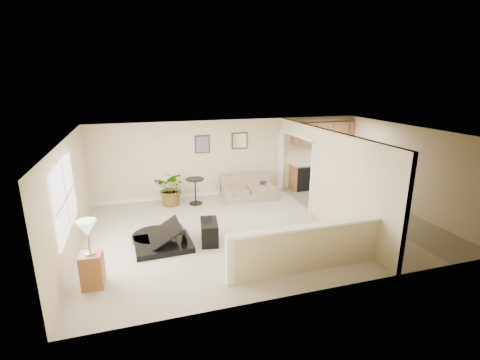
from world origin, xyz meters
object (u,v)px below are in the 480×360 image
object	(u,v)px
accent_table	(195,188)
palm_plant	(172,188)
loveseat	(248,187)
small_plant	(263,189)
piano	(160,225)
piano_bench	(209,232)
lamp_stand	(91,259)

from	to	relation	value
accent_table	palm_plant	xyz separation A→B (m)	(-0.70, 0.10, 0.01)
loveseat	accent_table	world-z (taller)	loveseat
loveseat	small_plant	world-z (taller)	loveseat
loveseat	palm_plant	size ratio (longest dim) A/B	1.37
piano	piano_bench	distance (m)	1.16
palm_plant	loveseat	bearing A→B (deg)	-0.47
small_plant	lamp_stand	world-z (taller)	lamp_stand
palm_plant	piano	bearing A→B (deg)	-102.16
accent_table	lamp_stand	world-z (taller)	lamp_stand
lamp_stand	accent_table	bearing A→B (deg)	56.09
loveseat	palm_plant	bearing A→B (deg)	-177.10
palm_plant	lamp_stand	size ratio (longest dim) A/B	0.95
piano	palm_plant	size ratio (longest dim) A/B	1.28
small_plant	palm_plant	bearing A→B (deg)	-178.03
small_plant	piano	bearing A→B (deg)	-142.56
piano_bench	lamp_stand	world-z (taller)	lamp_stand
loveseat	palm_plant	distance (m)	2.44
piano	piano_bench	xyz separation A→B (m)	(1.11, -0.18, -0.25)
loveseat	accent_table	xyz separation A→B (m)	(-1.73, -0.08, 0.16)
piano	loveseat	size ratio (longest dim) A/B	0.93
piano	palm_plant	bearing A→B (deg)	75.11
piano_bench	palm_plant	size ratio (longest dim) A/B	0.62
lamp_stand	palm_plant	bearing A→B (deg)	64.29
loveseat	accent_table	distance (m)	1.74
loveseat	palm_plant	xyz separation A→B (m)	(-2.43, 0.02, 0.18)
loveseat	accent_table	size ratio (longest dim) A/B	2.10
accent_table	piano_bench	bearing A→B (deg)	-93.18
piano	lamp_stand	world-z (taller)	lamp_stand
piano	palm_plant	distance (m)	2.70
palm_plant	small_plant	world-z (taller)	palm_plant
palm_plant	small_plant	bearing A→B (deg)	1.97
piano_bench	palm_plant	bearing A→B (deg)	100.92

